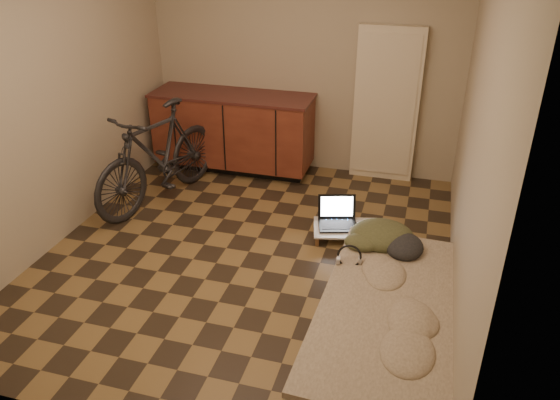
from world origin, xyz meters
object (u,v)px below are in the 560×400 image
(bicycle, at_px, (158,150))
(laptop, at_px, (337,219))
(lap_desk, at_px, (347,229))
(futon, at_px, (388,314))

(bicycle, bearing_deg, laptop, 11.88)
(laptop, bearing_deg, lap_desk, -41.47)
(futon, distance_m, lap_desk, 1.25)
(futon, height_order, lap_desk, futon)
(bicycle, xyz_separation_m, futon, (2.50, -1.35, -0.48))
(lap_desk, bearing_deg, futon, -79.04)
(futon, bearing_deg, bicycle, 153.91)
(bicycle, bearing_deg, lap_desk, 10.80)
(bicycle, distance_m, futon, 2.88)
(futon, distance_m, laptop, 1.33)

